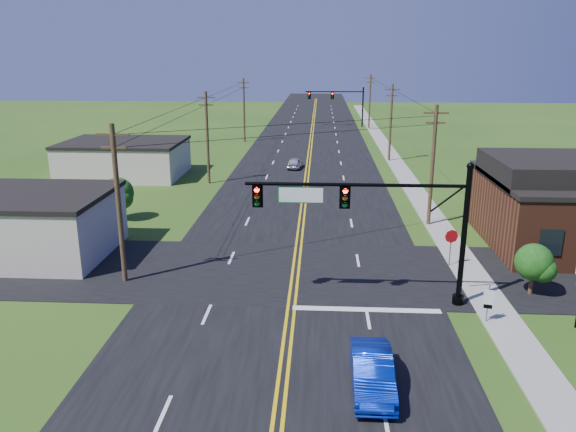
# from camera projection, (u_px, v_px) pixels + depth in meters

# --- Properties ---
(ground) EXTENTS (260.00, 260.00, 0.00)m
(ground) POSITION_uv_depth(u_px,v_px,m) (278.00, 387.00, 22.00)
(ground) COLOR #294A15
(ground) RESTS_ON ground
(road_main) EXTENTS (16.00, 220.00, 0.04)m
(road_main) POSITION_uv_depth(u_px,v_px,m) (308.00, 157.00, 69.89)
(road_main) COLOR black
(road_main) RESTS_ON ground
(road_cross) EXTENTS (70.00, 10.00, 0.04)m
(road_cross) POSITION_uv_depth(u_px,v_px,m) (293.00, 271.00, 33.49)
(road_cross) COLOR black
(road_cross) RESTS_ON ground
(sidewalk) EXTENTS (2.00, 160.00, 0.08)m
(sidewalk) POSITION_uv_depth(u_px,v_px,m) (404.00, 175.00, 59.73)
(sidewalk) COLOR gray
(sidewalk) RESTS_ON ground
(signal_mast_main) EXTENTS (11.30, 0.60, 7.48)m
(signal_mast_main) POSITION_uv_depth(u_px,v_px,m) (375.00, 215.00, 28.08)
(signal_mast_main) COLOR black
(signal_mast_main) RESTS_ON ground
(signal_mast_far) EXTENTS (10.98, 0.60, 7.48)m
(signal_mast_far) POSITION_uv_depth(u_px,v_px,m) (338.00, 100.00, 97.11)
(signal_mast_far) COLOR black
(signal_mast_far) RESTS_ON ground
(cream_bldg_near) EXTENTS (10.20, 8.20, 4.10)m
(cream_bldg_near) POSITION_uv_depth(u_px,v_px,m) (28.00, 224.00, 35.77)
(cream_bldg_near) COLOR beige
(cream_bldg_near) RESTS_ON ground
(cream_bldg_far) EXTENTS (12.20, 9.20, 3.70)m
(cream_bldg_far) POSITION_uv_depth(u_px,v_px,m) (125.00, 158.00, 58.92)
(cream_bldg_far) COLOR beige
(cream_bldg_far) RESTS_ON ground
(utility_pole_left_a) EXTENTS (1.80, 0.28, 9.00)m
(utility_pole_left_a) POSITION_uv_depth(u_px,v_px,m) (118.00, 202.00, 30.77)
(utility_pole_left_a) COLOR #382A19
(utility_pole_left_a) RESTS_ON ground
(utility_pole_left_b) EXTENTS (1.80, 0.28, 9.00)m
(utility_pole_left_b) POSITION_uv_depth(u_px,v_px,m) (207.00, 136.00, 54.72)
(utility_pole_left_b) COLOR #382A19
(utility_pole_left_b) RESTS_ON ground
(utility_pole_left_c) EXTENTS (1.80, 0.28, 9.00)m
(utility_pole_left_c) POSITION_uv_depth(u_px,v_px,m) (244.00, 109.00, 80.59)
(utility_pole_left_c) COLOR #382A19
(utility_pole_left_c) RESTS_ON ground
(utility_pole_right_a) EXTENTS (1.80, 0.28, 9.00)m
(utility_pole_right_a) POSITION_uv_depth(u_px,v_px,m) (433.00, 164.00, 41.20)
(utility_pole_right_a) COLOR #382A19
(utility_pole_right_a) RESTS_ON ground
(utility_pole_right_b) EXTENTS (1.80, 0.28, 9.00)m
(utility_pole_right_b) POSITION_uv_depth(u_px,v_px,m) (391.00, 121.00, 66.11)
(utility_pole_right_b) COLOR #382A19
(utility_pole_right_b) RESTS_ON ground
(utility_pole_right_c) EXTENTS (1.80, 0.28, 9.00)m
(utility_pole_right_c) POSITION_uv_depth(u_px,v_px,m) (370.00, 100.00, 94.85)
(utility_pole_right_c) COLOR #382A19
(utility_pole_right_c) RESTS_ON ground
(tree_right_back) EXTENTS (3.00, 3.00, 4.10)m
(tree_right_back) POSITION_uv_depth(u_px,v_px,m) (499.00, 181.00, 45.29)
(tree_right_back) COLOR #382A19
(tree_right_back) RESTS_ON ground
(shrub_corner) EXTENTS (2.00, 2.00, 2.86)m
(shrub_corner) POSITION_uv_depth(u_px,v_px,m) (534.00, 262.00, 29.86)
(shrub_corner) COLOR #382A19
(shrub_corner) RESTS_ON ground
(tree_left) EXTENTS (2.40, 2.40, 3.37)m
(tree_left) POSITION_uv_depth(u_px,v_px,m) (118.00, 193.00, 43.24)
(tree_left) COLOR #382A19
(tree_left) RESTS_ON ground
(blue_car) EXTENTS (1.56, 4.45, 1.46)m
(blue_car) POSITION_uv_depth(u_px,v_px,m) (372.00, 373.00, 21.62)
(blue_car) COLOR #07219F
(blue_car) RESTS_ON ground
(distant_car) EXTENTS (1.90, 3.68, 1.20)m
(distant_car) POSITION_uv_depth(u_px,v_px,m) (295.00, 163.00, 62.91)
(distant_car) COLOR silver
(distant_car) RESTS_ON ground
(route_sign) EXTENTS (0.49, 0.15, 1.98)m
(route_sign) POSITION_uv_depth(u_px,v_px,m) (488.00, 301.00, 26.87)
(route_sign) COLOR slate
(route_sign) RESTS_ON ground
(stop_sign) EXTENTS (0.83, 0.19, 2.35)m
(stop_sign) POSITION_uv_depth(u_px,v_px,m) (451.00, 240.00, 33.85)
(stop_sign) COLOR slate
(stop_sign) RESTS_ON ground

